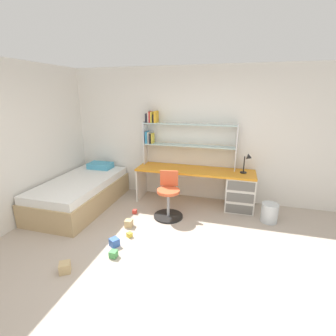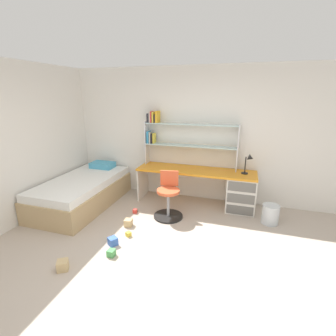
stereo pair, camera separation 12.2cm
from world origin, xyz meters
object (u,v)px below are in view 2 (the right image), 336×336
at_px(swivel_chair, 168,199).
at_px(toy_block_blue_3, 113,241).
at_px(toy_block_red_2, 135,211).
at_px(waste_bin, 270,214).
at_px(toy_block_green_4, 111,253).
at_px(bed_platform, 83,192).
at_px(toy_block_natural_1, 63,265).
at_px(toy_block_yellow_0, 128,234).
at_px(toy_block_natural_5, 128,223).
at_px(desk_lamp, 249,161).
at_px(bookshelf_hutch, 178,134).
at_px(desk, 227,188).

relative_size(swivel_chair, toy_block_blue_3, 6.82).
bearing_deg(toy_block_red_2, waste_bin, 8.46).
bearing_deg(toy_block_green_4, bed_platform, 136.47).
bearing_deg(toy_block_natural_1, toy_block_yellow_0, 64.37).
bearing_deg(toy_block_natural_5, toy_block_red_2, 101.12).
distance_m(bed_platform, toy_block_natural_1, 1.93).
relative_size(toy_block_natural_1, toy_block_green_4, 1.36).
distance_m(swivel_chair, toy_block_blue_3, 1.22).
height_order(desk_lamp, toy_block_blue_3, desk_lamp).
bearing_deg(toy_block_natural_5, bed_platform, 158.04).
bearing_deg(swivel_chair, toy_block_natural_5, -135.43).
bearing_deg(toy_block_red_2, toy_block_green_4, -79.95).
bearing_deg(toy_block_red_2, desk_lamp, 20.98).
bearing_deg(toy_block_red_2, bookshelf_hutch, 59.11).
xyz_separation_m(swivel_chair, toy_block_yellow_0, (-0.40, -0.81, -0.29)).
height_order(desk, toy_block_green_4, desk).
bearing_deg(swivel_chair, toy_block_blue_3, -115.32).
distance_m(bookshelf_hutch, toy_block_blue_3, 2.36).
relative_size(bed_platform, toy_block_yellow_0, 28.83).
relative_size(toy_block_yellow_0, toy_block_natural_1, 0.55).
relative_size(toy_block_green_4, toy_block_natural_5, 0.80).
relative_size(swivel_chair, toy_block_natural_5, 6.81).
relative_size(bed_platform, toy_block_blue_3, 17.19).
bearing_deg(bookshelf_hutch, toy_block_natural_1, -106.64).
relative_size(desk_lamp, bed_platform, 0.19).
distance_m(toy_block_yellow_0, toy_block_natural_1, 1.03).
xyz_separation_m(desk, toy_block_green_4, (-1.36, -1.98, -0.36)).
bearing_deg(toy_block_blue_3, desk, 50.01).
xyz_separation_m(toy_block_green_4, toy_block_natural_5, (-0.13, 0.79, 0.01)).
bearing_deg(swivel_chair, bookshelf_hutch, 94.83).
bearing_deg(swivel_chair, toy_block_natural_1, -115.96).
bearing_deg(toy_block_yellow_0, toy_block_blue_3, -112.18).
distance_m(desk, swivel_chair, 1.17).
relative_size(desk, waste_bin, 6.86).
height_order(toy_block_yellow_0, toy_block_blue_3, toy_block_blue_3).
relative_size(desk, toy_block_yellow_0, 32.01).
bearing_deg(toy_block_natural_1, bookshelf_hutch, 73.36).
bearing_deg(toy_block_natural_1, toy_block_natural_5, 75.63).
height_order(waste_bin, toy_block_blue_3, waste_bin).
xyz_separation_m(desk_lamp, toy_block_blue_3, (-1.82, -1.75, -0.90)).
distance_m(toy_block_red_2, toy_block_blue_3, 1.01).
bearing_deg(toy_block_natural_5, toy_block_natural_1, -104.37).
bearing_deg(desk, toy_block_natural_5, -141.26).
bearing_deg(swivel_chair, desk, 35.00).
bearing_deg(desk_lamp, toy_block_blue_3, -136.12).
distance_m(toy_block_yellow_0, toy_block_blue_3, 0.30).
bearing_deg(toy_block_natural_1, desk_lamp, 48.15).
xyz_separation_m(toy_block_blue_3, toy_block_green_4, (0.11, -0.23, -0.01)).
distance_m(swivel_chair, bed_platform, 1.75).
xyz_separation_m(toy_block_natural_1, toy_block_natural_5, (0.31, 1.21, -0.01)).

